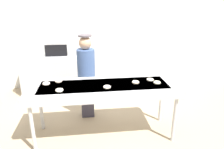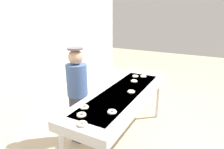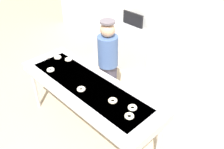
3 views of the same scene
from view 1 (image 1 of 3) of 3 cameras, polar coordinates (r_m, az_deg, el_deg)
The scene contains 16 objects.
ground_plane at distance 3.71m, azimuth -2.00°, elevation -16.04°, with size 16.00×16.00×0.00m, color tan.
back_wall at distance 5.40m, azimuth -4.47°, elevation 12.27°, with size 8.00×0.12×2.96m, color white.
fryer_conveyor at distance 3.29m, azimuth -2.18°, elevation -3.98°, with size 2.36×0.78×0.92m.
sugar_donut_0 at distance 3.12m, azimuth -14.29°, elevation -4.22°, with size 0.12×0.12×0.04m, color white.
sugar_donut_1 at distance 3.13m, azimuth -1.37°, elevation -3.46°, with size 0.12×0.12×0.04m, color #EEE1CA.
sugar_donut_2 at distance 3.38m, azimuth 12.28°, elevation -2.17°, with size 0.12×0.12×0.04m, color #EDEAC3.
sugar_donut_3 at distance 3.34m, azimuth -20.65°, elevation -3.26°, with size 0.12×0.12×0.04m, color #FCE3CF.
sugar_donut_4 at distance 3.47m, azimuth -14.54°, elevation -1.76°, with size 0.12×0.12×0.04m, color #FEEBCE.
sugar_donut_5 at distance 3.48m, azimuth 10.45°, elevation -1.40°, with size 0.12×0.12×0.04m, color white.
sugar_donut_6 at distance 3.42m, azimuth -17.66°, elevation -2.39°, with size 0.12×0.12×0.04m, color white.
sugar_donut_7 at distance 3.34m, azimuth 6.49°, elevation -2.10°, with size 0.12×0.12×0.04m, color #FDEBC5.
worker_baker at distance 3.88m, azimuth -7.05°, elevation 0.58°, with size 0.33×0.33×1.61m.
prep_counter at distance 5.25m, azimuth -14.87°, elevation -0.28°, with size 1.62×0.51×0.88m, color #B7BABF.
paper_cup_0 at distance 5.31m, azimuth -18.63°, elevation 5.01°, with size 0.08×0.08×0.09m, color white.
paper_cup_1 at distance 5.09m, azimuth -21.17°, elevation 4.11°, with size 0.08×0.08×0.09m, color white.
menu_display at distance 5.29m, azimuth -15.13°, elevation 6.39°, with size 0.53×0.04×0.28m, color black.
Camera 1 is at (-0.25, -3.01, 2.16)m, focal length 33.21 mm.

